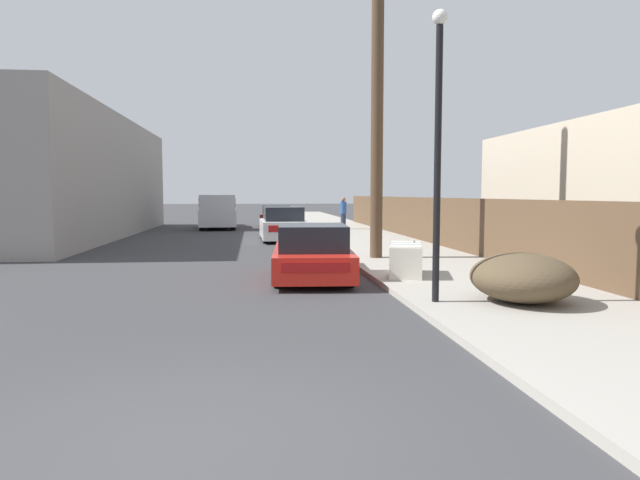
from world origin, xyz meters
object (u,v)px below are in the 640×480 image
Objects in this scene: car_parked_far at (277,216)px; utility_pole at (377,94)px; parked_sports_car_red at (312,255)px; car_parked_mid at (283,225)px; brush_pile at (523,278)px; pedestrian at (343,213)px; pickup_truck at (217,212)px; discarded_fridge at (406,259)px; street_lamp at (438,136)px.

car_parked_far is 19.27m from utility_pole.
utility_pole is at bearing 59.91° from parked_sports_car_red.
car_parked_far is at bearing 87.53° from car_parked_mid.
pedestrian is at bearing 89.63° from brush_pile.
utility_pole reaches higher than car_parked_mid.
car_parked_mid is at bearing 107.43° from pickup_truck.
car_parked_mid is at bearing 116.19° from discarded_fridge.
street_lamp is (5.18, -23.18, 2.02)m from pickup_truck.
discarded_fridge is 17.39m from pedestrian.
utility_pole is 14.23m from pedestrian.
parked_sports_car_red is (-2.12, 0.40, 0.10)m from discarded_fridge.
parked_sports_car_red is 5.01m from brush_pile.
pickup_truck is at bearing 102.59° from street_lamp.
pickup_truck reaches higher than parked_sports_car_red.
street_lamp reaches higher than discarded_fridge.
discarded_fridge is at bearing -80.36° from car_parked_mid.
discarded_fridge is 2.16m from parked_sports_car_red.
discarded_fridge is at bearing 84.03° from street_lamp.
pedestrian is (1.28, 17.33, 0.51)m from discarded_fridge.
discarded_fridge is 0.86× the size of brush_pile.
pickup_truck is (-3.47, -2.39, 0.35)m from car_parked_far.
street_lamp is at bearing -80.84° from discarded_fridge.
discarded_fridge is 0.41× the size of parked_sports_car_red.
car_parked_mid is 0.96× the size of car_parked_far.
discarded_fridge is 0.35× the size of street_lamp.
discarded_fridge is 5.73m from utility_pole.
car_parked_mid reaches higher than brush_pile.
utility_pole reaches higher than brush_pile.
pickup_truck reaches higher than car_parked_far.
car_parked_far is at bearing 123.44° from pedestrian.
pickup_truck is at bearing 109.56° from car_parked_mid.
utility_pole is 1.89× the size of street_lamp.
utility_pole is at bearing -94.92° from pedestrian.
parked_sports_car_red reaches higher than brush_pile.
brush_pile is (3.19, -25.77, -0.07)m from car_parked_far.
brush_pile is at bearing -81.65° from utility_pole.
parked_sports_car_red is 0.84× the size of street_lamp.
car_parked_mid is 0.44× the size of utility_pole.
pedestrian is (1.62, 20.54, -1.98)m from street_lamp.
parked_sports_car_red is at bearing -124.05° from utility_pole.
utility_pole is (0.11, 3.69, 4.38)m from discarded_fridge.
parked_sports_car_red is at bearing -90.81° from car_parked_mid.
car_parked_mid is 2.41× the size of pedestrian.
pickup_truck is 24.31m from brush_pile.
pickup_truck is 3.19× the size of pedestrian.
parked_sports_car_red is 21.97m from car_parked_far.
street_lamp is (1.78, -3.60, 2.39)m from parked_sports_car_red.
pickup_truck is at bearing 103.79° from parked_sports_car_red.
street_lamp is 2.85m from brush_pile.
pickup_truck is 2.72× the size of brush_pile.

